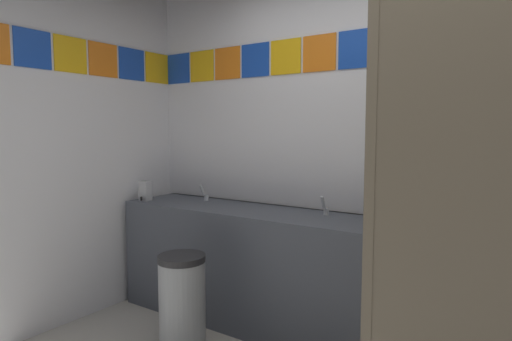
{
  "coord_description": "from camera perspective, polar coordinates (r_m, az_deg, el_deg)",
  "views": [
    {
      "loc": [
        0.85,
        -1.32,
        1.42
      ],
      "look_at": [
        -0.68,
        0.91,
        1.17
      ],
      "focal_mm": 30.48,
      "sensor_mm": 36.0,
      "label": 1
    }
  ],
  "objects": [
    {
      "name": "faucet_right",
      "position": [
        2.97,
        9.03,
        -4.85
      ],
      "size": [
        0.04,
        0.1,
        0.14
      ],
      "color": "silver",
      "rests_on": "vanity_counter"
    },
    {
      "name": "vanity_counter",
      "position": [
        3.27,
        -0.48,
        -12.29
      ],
      "size": [
        2.14,
        0.55,
        0.85
      ],
      "color": "#4C515B",
      "rests_on": "ground_plane"
    },
    {
      "name": "wall_back",
      "position": [
        2.99,
        18.03,
        4.99
      ],
      "size": [
        4.11,
        0.09,
        2.83
      ],
      "color": "silver",
      "rests_on": "ground_plane"
    },
    {
      "name": "faucet_left",
      "position": [
        3.56,
        -6.75,
        -3.16
      ],
      "size": [
        0.04,
        0.1,
        0.14
      ],
      "color": "silver",
      "rests_on": "vanity_counter"
    },
    {
      "name": "stall_divider",
      "position": [
        1.89,
        24.15,
        -4.8
      ],
      "size": [
        0.92,
        1.47,
        2.21
      ],
      "color": "#726651",
      "rests_on": "ground_plane"
    },
    {
      "name": "soap_dispenser",
      "position": [
        3.68,
        -14.32,
        -2.59
      ],
      "size": [
        0.09,
        0.09,
        0.16
      ],
      "color": "#B7BABF",
      "rests_on": "vanity_counter"
    },
    {
      "name": "trash_bin",
      "position": [
        2.91,
        -9.65,
        -16.97
      ],
      "size": [
        0.3,
        0.3,
        0.64
      ],
      "color": "#999EA3",
      "rests_on": "ground_plane"
    }
  ]
}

